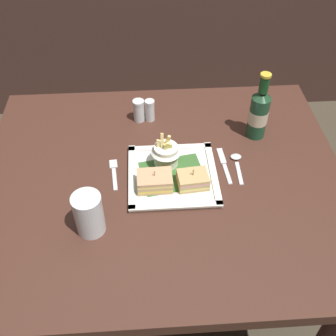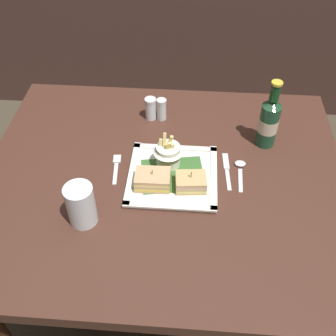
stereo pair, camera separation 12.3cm
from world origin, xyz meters
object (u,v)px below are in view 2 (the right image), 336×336
dining_table (164,206)px  knife (227,169)px  square_plate (173,177)px  sandwich_half_left (153,180)px  sandwich_half_right (191,182)px  beer_bottle (269,121)px  spoon (240,168)px  salt_shaker (151,110)px  fork (116,167)px  pepper_shaker (162,110)px  fries_cup (168,152)px  water_glass (81,207)px

dining_table → knife: (0.19, 0.05, 0.14)m
dining_table → square_plate: (0.03, -0.00, 0.15)m
sandwich_half_left → sandwich_half_right: (0.11, 0.00, -0.00)m
square_plate → beer_bottle: (0.29, 0.18, 0.09)m
spoon → salt_shaker: 0.39m
beer_bottle → knife: size_ratio=1.50×
sandwich_half_right → fork: bearing=161.9°
salt_shaker → pepper_shaker: salt_shaker is taller
fries_cup → spoon: (0.22, 0.00, -0.05)m
sandwich_half_left → water_glass: size_ratio=0.83×
sandwich_half_right → pepper_shaker: pepper_shaker is taller
pepper_shaker → fries_cup: bearing=-80.3°
fork → knife: bearing=2.6°
dining_table → fork: bearing=168.5°
fries_cup → pepper_shaker: size_ratio=1.45×
sandwich_half_right → sandwich_half_left: bearing=180.0°
sandwich_half_right → spoon: bearing=33.1°
square_plate → sandwich_half_left: 0.08m
sandwich_half_left → fork: bearing=148.0°
salt_shaker → dining_table: bearing=-76.6°
square_plate → beer_bottle: bearing=32.2°
sandwich_half_left → knife: size_ratio=0.66×
square_plate → sandwich_half_left: (-0.06, -0.04, 0.03)m
sandwich_half_left → knife: sandwich_half_left is taller
sandwich_half_right → fries_cup: size_ratio=0.82×
beer_bottle → spoon: (-0.09, -0.13, -0.09)m
square_plate → water_glass: size_ratio=2.13×
square_plate → pepper_shaker: size_ratio=3.37×
dining_table → beer_bottle: bearing=29.3°
sandwich_half_left → fork: (-0.12, 0.08, -0.03)m
sandwich_half_left → salt_shaker: size_ratio=1.28×
spoon → salt_shaker: bearing=142.2°
beer_bottle → spoon: beer_bottle is taller
dining_table → fork: 0.21m
square_plate → fork: (-0.18, 0.03, -0.00)m
fries_cup → sandwich_half_right: bearing=-51.9°
fork → fries_cup: bearing=5.9°
square_plate → beer_bottle: 0.36m
water_glass → spoon: size_ratio=0.97×
spoon → pepper_shaker: bearing=138.4°
sandwich_half_left → beer_bottle: beer_bottle is taller
water_glass → spoon: (0.44, 0.23, -0.05)m
square_plate → fries_cup: size_ratio=2.33×
sandwich_half_right → salt_shaker: salt_shaker is taller
dining_table → pepper_shaker: (-0.03, 0.29, 0.17)m
spoon → water_glass: bearing=-152.0°
dining_table → sandwich_half_right: 0.20m
sandwich_half_left → sandwich_half_right: same height
beer_bottle → salt_shaker: (-0.39, 0.11, -0.06)m
beer_bottle → square_plate: bearing=-147.8°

